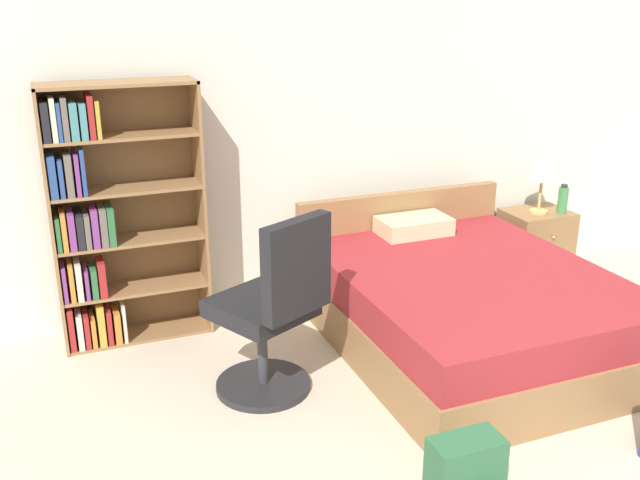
{
  "coord_description": "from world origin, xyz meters",
  "views": [
    {
      "loc": [
        -1.97,
        -1.43,
        2.18
      ],
      "look_at": [
        -0.61,
        1.98,
        0.87
      ],
      "focal_mm": 40.0,
      "sensor_mm": 36.0,
      "label": 1
    }
  ],
  "objects_px": {
    "bookshelf": "(108,219)",
    "office_chair": "(273,314)",
    "water_bottle": "(563,200)",
    "table_lamp": "(543,169)",
    "bed": "(463,304)",
    "nightstand": "(535,241)"
  },
  "relations": [
    {
      "from": "bookshelf",
      "to": "office_chair",
      "type": "height_order",
      "value": "bookshelf"
    },
    {
      "from": "water_bottle",
      "to": "table_lamp",
      "type": "bearing_deg",
      "value": 156.61
    },
    {
      "from": "bed",
      "to": "table_lamp",
      "type": "bearing_deg",
      "value": 34.8
    },
    {
      "from": "office_chair",
      "to": "nightstand",
      "type": "distance_m",
      "value": 2.74
    },
    {
      "from": "office_chair",
      "to": "table_lamp",
      "type": "height_order",
      "value": "office_chair"
    },
    {
      "from": "water_bottle",
      "to": "nightstand",
      "type": "bearing_deg",
      "value": 145.41
    },
    {
      "from": "table_lamp",
      "to": "water_bottle",
      "type": "xyz_separation_m",
      "value": [
        0.17,
        -0.07,
        -0.24
      ]
    },
    {
      "from": "bookshelf",
      "to": "nightstand",
      "type": "xyz_separation_m",
      "value": [
        3.27,
        -0.03,
        -0.57
      ]
    },
    {
      "from": "office_chair",
      "to": "water_bottle",
      "type": "bearing_deg",
      "value": 18.6
    },
    {
      "from": "water_bottle",
      "to": "bed",
      "type": "bearing_deg",
      "value": -150.81
    },
    {
      "from": "nightstand",
      "to": "bookshelf",
      "type": "bearing_deg",
      "value": 179.49
    },
    {
      "from": "bookshelf",
      "to": "bed",
      "type": "bearing_deg",
      "value": -23.54
    },
    {
      "from": "office_chair",
      "to": "water_bottle",
      "type": "distance_m",
      "value": 2.83
    },
    {
      "from": "bookshelf",
      "to": "office_chair",
      "type": "xyz_separation_m",
      "value": [
        0.73,
        -1.03,
        -0.32
      ]
    },
    {
      "from": "bookshelf",
      "to": "water_bottle",
      "type": "distance_m",
      "value": 3.42
    },
    {
      "from": "bed",
      "to": "table_lamp",
      "type": "xyz_separation_m",
      "value": [
        1.2,
        0.84,
        0.58
      ]
    },
    {
      "from": "table_lamp",
      "to": "bookshelf",
      "type": "bearing_deg",
      "value": 179.01
    },
    {
      "from": "office_chair",
      "to": "water_bottle",
      "type": "xyz_separation_m",
      "value": [
        2.68,
        0.9,
        0.11
      ]
    },
    {
      "from": "bookshelf",
      "to": "water_bottle",
      "type": "xyz_separation_m",
      "value": [
        3.42,
        -0.13,
        -0.21
      ]
    },
    {
      "from": "bookshelf",
      "to": "bed",
      "type": "xyz_separation_m",
      "value": [
        2.05,
        -0.89,
        -0.55
      ]
    },
    {
      "from": "bed",
      "to": "water_bottle",
      "type": "distance_m",
      "value": 1.6
    },
    {
      "from": "bookshelf",
      "to": "water_bottle",
      "type": "relative_size",
      "value": 7.18
    }
  ]
}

